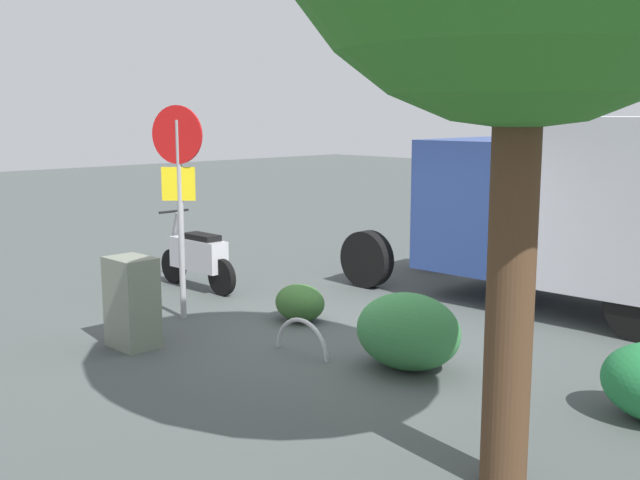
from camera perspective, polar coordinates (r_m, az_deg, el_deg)
ground_plane at (r=9.59m, az=1.94°, el=-7.16°), size 60.00×60.00×0.00m
box_truck_near at (r=10.97m, az=21.97°, el=2.41°), size 7.18×2.56×2.69m
motorcycle at (r=12.13m, az=-9.05°, el=-1.22°), size 1.81×0.55×1.20m
stop_sign at (r=10.26m, az=-10.43°, el=4.50°), size 0.71×0.33×2.84m
utility_cabinet at (r=9.31m, az=-13.78°, el=-4.51°), size 0.59×0.45×1.07m
bike_rack_hoop at (r=8.92m, az=-1.37°, el=-8.46°), size 0.85×0.07×0.85m
shrub_near_sign at (r=8.39m, az=6.55°, el=-6.74°), size 1.21×0.99×0.82m
shrub_mid_verge at (r=10.22m, az=-1.51°, el=-4.68°), size 0.72×0.59×0.49m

